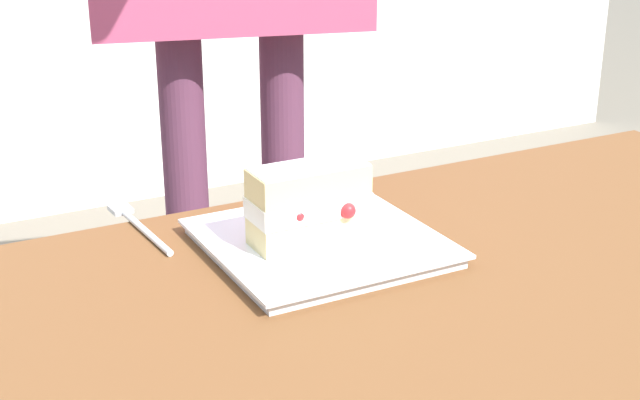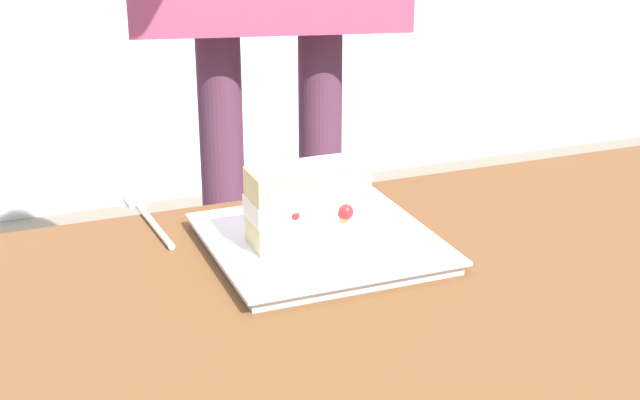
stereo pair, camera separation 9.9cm
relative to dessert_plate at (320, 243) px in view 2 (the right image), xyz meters
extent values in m
cube|color=brown|center=(0.04, -0.24, -0.03)|extent=(1.24, 0.83, 0.04)
cube|color=white|center=(0.00, 0.00, 0.00)|extent=(0.23, 0.23, 0.01)
cube|color=white|center=(0.00, 0.00, 0.01)|extent=(0.24, 0.24, 0.00)
cube|color=#EAD18C|center=(-0.02, 0.00, 0.02)|extent=(0.13, 0.05, 0.03)
cube|color=white|center=(-0.02, 0.00, 0.05)|extent=(0.13, 0.06, 0.02)
sphere|color=red|center=(-0.03, 0.02, 0.05)|extent=(0.01, 0.01, 0.01)
sphere|color=red|center=(-0.04, -0.03, 0.05)|extent=(0.01, 0.01, 0.01)
sphere|color=red|center=(0.01, -0.03, 0.05)|extent=(0.01, 0.01, 0.01)
sphere|color=red|center=(0.02, -0.03, 0.05)|extent=(0.02, 0.02, 0.02)
cube|color=#EAD18C|center=(-0.02, 0.00, 0.08)|extent=(0.13, 0.05, 0.03)
cube|color=white|center=(-0.02, 0.00, 0.09)|extent=(0.12, 0.05, 0.00)
cylinder|color=silver|center=(-0.16, 0.13, 0.00)|extent=(0.02, 0.14, 0.01)
cube|color=silver|center=(-0.16, 0.21, 0.00)|extent=(0.03, 0.03, 0.01)
cylinder|color=#5D3049|center=(0.06, 0.62, -0.28)|extent=(0.08, 0.08, 0.83)
cylinder|color=#5D3049|center=(0.23, 0.58, -0.28)|extent=(0.08, 0.08, 0.83)
camera|label=1|loc=(-0.43, -0.82, 0.40)|focal=51.34mm
camera|label=2|loc=(-0.34, -0.86, 0.40)|focal=51.34mm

